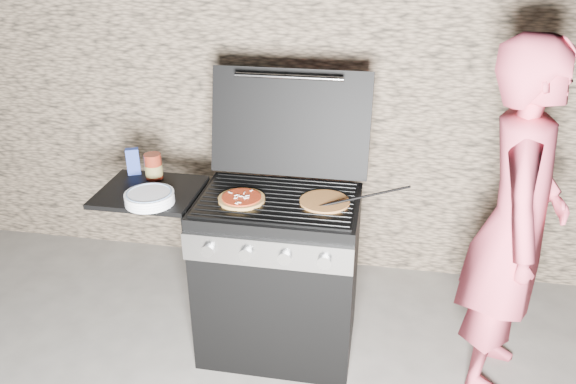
% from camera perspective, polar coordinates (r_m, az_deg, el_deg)
% --- Properties ---
extents(ground, '(50.00, 50.00, 0.00)m').
position_cam_1_polar(ground, '(3.27, -0.89, -15.06)').
color(ground, '#5B5550').
extents(stone_wall, '(8.00, 0.35, 1.80)m').
position_cam_1_polar(stone_wall, '(3.72, 2.10, 6.38)').
color(stone_wall, tan).
rests_on(stone_wall, ground).
extents(gas_grill, '(1.34, 0.79, 0.91)m').
position_cam_1_polar(gas_grill, '(3.04, -5.63, -7.96)').
color(gas_grill, black).
rests_on(gas_grill, ground).
extents(pizza_topped, '(0.24, 0.24, 0.03)m').
position_cam_1_polar(pizza_topped, '(2.74, -4.74, -0.64)').
color(pizza_topped, tan).
rests_on(pizza_topped, gas_grill).
extents(pizza_plain, '(0.30, 0.30, 0.01)m').
position_cam_1_polar(pizza_plain, '(2.72, 3.74, -0.98)').
color(pizza_plain, '#E4913F').
rests_on(pizza_plain, gas_grill).
extents(sauce_jar, '(0.10, 0.10, 0.14)m').
position_cam_1_polar(sauce_jar, '(3.05, -13.51, 2.55)').
color(sauce_jar, maroon).
rests_on(sauce_jar, gas_grill).
extents(blue_carton, '(0.08, 0.06, 0.15)m').
position_cam_1_polar(blue_carton, '(3.13, -15.47, 3.01)').
color(blue_carton, navy).
rests_on(blue_carton, gas_grill).
extents(plate_stack, '(0.31, 0.31, 0.06)m').
position_cam_1_polar(plate_stack, '(2.80, -13.88, -0.58)').
color(plate_stack, white).
rests_on(plate_stack, gas_grill).
extents(person, '(0.54, 0.71, 1.75)m').
position_cam_1_polar(person, '(2.79, 22.04, -3.26)').
color(person, '#DB4B61').
rests_on(person, ground).
extents(tongs, '(0.44, 0.15, 0.09)m').
position_cam_1_polar(tongs, '(2.70, 7.69, -0.46)').
color(tongs, black).
rests_on(tongs, gas_grill).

